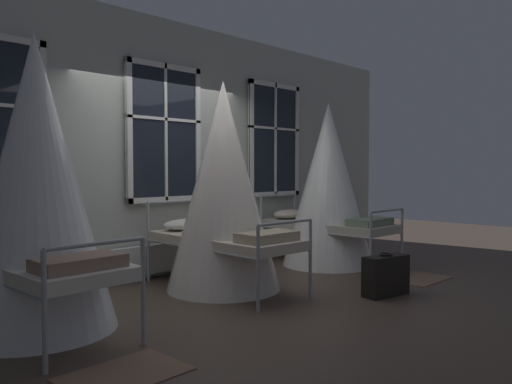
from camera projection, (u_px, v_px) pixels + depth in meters
The scene contains 9 objects.
ground at pixel (218, 288), 5.92m from camera, with size 18.14×18.14×0.00m, color #4C3D33.
back_wall_with_windows at pixel (160, 148), 6.63m from camera, with size 9.92×0.10×3.33m, color #B2B7AD.
window_bank at pixel (166, 192), 6.58m from camera, with size 5.33×0.10×2.67m.
cot_first at pixel (37, 187), 4.32m from camera, with size 1.31×1.99×2.54m.
cot_second at pixel (223, 189), 5.84m from camera, with size 1.31×1.98×2.39m.
cot_third at pixel (328, 186), 7.35m from camera, with size 1.31×1.97×2.34m.
rug_first at pixel (124, 374), 3.42m from camera, with size 0.80×0.56×0.01m, color brown.
rug_third at pixel (418, 279), 6.42m from camera, with size 0.80×0.56×0.01m, color brown.
suitcase_dark at pixel (386, 275), 5.57m from camera, with size 0.59×0.31×0.47m.
Camera 1 is at (-3.89, -4.42, 1.38)m, focal length 35.76 mm.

